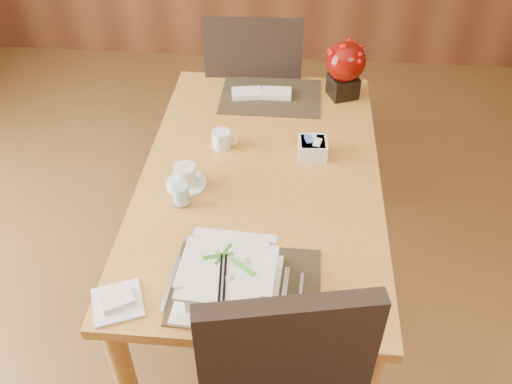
# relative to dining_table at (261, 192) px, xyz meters

# --- Properties ---
(dining_table) EXTENTS (0.90, 1.50, 0.75)m
(dining_table) POSITION_rel_dining_table_xyz_m (0.00, 0.00, 0.00)
(dining_table) COLOR #C78B37
(dining_table) RESTS_ON ground
(placemat_near) EXTENTS (0.45, 0.33, 0.01)m
(placemat_near) POSITION_rel_dining_table_xyz_m (0.00, -0.55, 0.10)
(placemat_near) COLOR black
(placemat_near) RESTS_ON dining_table
(placemat_far) EXTENTS (0.45, 0.33, 0.01)m
(placemat_far) POSITION_rel_dining_table_xyz_m (0.00, 0.55, 0.10)
(placemat_far) COLOR black
(placemat_far) RESTS_ON dining_table
(soup_setting) EXTENTS (0.31, 0.31, 0.12)m
(soup_setting) POSITION_rel_dining_table_xyz_m (-0.05, -0.57, 0.16)
(soup_setting) COLOR white
(soup_setting) RESTS_ON dining_table
(coffee_cup) EXTENTS (0.15, 0.15, 0.08)m
(coffee_cup) POSITION_rel_dining_table_xyz_m (-0.27, -0.09, 0.13)
(coffee_cup) COLOR white
(coffee_cup) RESTS_ON dining_table
(water_glass) EXTENTS (0.08, 0.08, 0.15)m
(water_glass) POSITION_rel_dining_table_xyz_m (-0.27, -0.20, 0.17)
(water_glass) COLOR white
(water_glass) RESTS_ON dining_table
(creamer_jug) EXTENTS (0.10, 0.10, 0.07)m
(creamer_jug) POSITION_rel_dining_table_xyz_m (-0.17, 0.16, 0.13)
(creamer_jug) COLOR white
(creamer_jug) RESTS_ON dining_table
(sugar_caddy) EXTENTS (0.12, 0.12, 0.07)m
(sugar_caddy) POSITION_rel_dining_table_xyz_m (0.19, 0.13, 0.13)
(sugar_caddy) COLOR white
(sugar_caddy) RESTS_ON dining_table
(berry_decor) EXTENTS (0.18, 0.18, 0.26)m
(berry_decor) POSITION_rel_dining_table_xyz_m (0.32, 0.59, 0.24)
(berry_decor) COLOR black
(berry_decor) RESTS_ON dining_table
(napkins_far) EXTENTS (0.28, 0.12, 0.02)m
(napkins_far) POSITION_rel_dining_table_xyz_m (-0.03, 0.55, 0.11)
(napkins_far) COLOR white
(napkins_far) RESTS_ON dining_table
(bread_plate) EXTENTS (0.19, 0.19, 0.01)m
(bread_plate) POSITION_rel_dining_table_xyz_m (-0.37, -0.65, 0.10)
(bread_plate) COLOR white
(bread_plate) RESTS_ON dining_table
(far_chair) EXTENTS (0.50, 0.51, 1.03)m
(far_chair) POSITION_rel_dining_table_xyz_m (-0.10, 0.87, -0.07)
(far_chair) COLOR black
(far_chair) RESTS_ON ground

